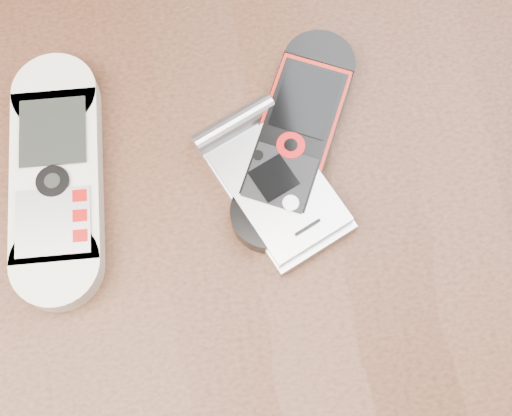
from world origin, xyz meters
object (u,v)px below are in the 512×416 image
Objects in this scene: table at (250,256)px; nokia_black_red at (295,137)px; motorola_razr at (276,186)px; nokia_white at (57,177)px.

nokia_black_red is at bearing 50.58° from table.
motorola_razr reaches higher than table.
nokia_black_red reaches higher than table.
table is at bearing -102.97° from nokia_black_red.
table is 0.17m from nokia_white.
motorola_razr reaches higher than nokia_black_red.
table is 7.60× the size of nokia_black_red.
table is 7.06× the size of nokia_white.
nokia_white reaches higher than nokia_black_red.
nokia_black_red is at bearing 37.79° from motorola_razr.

